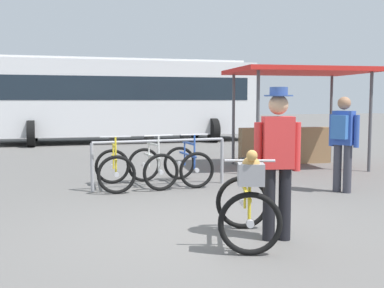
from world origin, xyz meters
name	(u,v)px	position (x,y,z in m)	size (l,w,h in m)	color
ground_plane	(199,231)	(0.00, 0.00, 0.00)	(80.00, 80.00, 0.00)	#605E5B
bike_rack_rail	(160,152)	(0.48, 2.95, 0.64)	(2.51, 0.11, 0.88)	#99999E
racked_bike_yellow	(114,168)	(-0.32, 3.15, 0.37)	(0.81, 1.17, 0.97)	black
racked_bike_white	(152,166)	(0.38, 3.13, 0.37)	(0.67, 1.11, 0.97)	black
racked_bike_blue	(188,164)	(1.08, 3.12, 0.37)	(0.71, 1.13, 0.97)	black
featured_bicycle	(247,201)	(0.29, -0.67, 0.49)	(1.04, 1.26, 1.09)	black
person_with_featured_bike	(278,157)	(0.68, -0.65, 0.95)	(0.51, 0.32, 1.72)	black
pedestrian_with_backpack	(343,138)	(3.23, 1.34, 0.94)	(0.43, 0.48, 1.64)	#383842
bus_distant	(122,96)	(2.14, 12.63, 1.74)	(10.20, 4.07, 3.08)	silver
market_stall	(292,108)	(4.33, 4.51, 1.39)	(3.47, 2.83, 2.30)	#4C4C51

